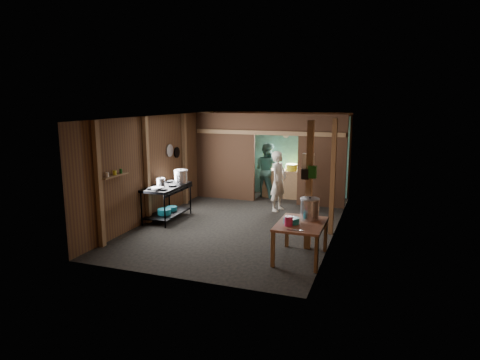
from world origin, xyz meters
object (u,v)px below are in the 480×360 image
at_px(stock_pot, 310,209).
at_px(yellow_tub, 292,167).
at_px(prep_table, 301,241).
at_px(cook, 278,181).
at_px(stove_pot_large, 181,177).
at_px(pink_bucket, 288,221).
at_px(gas_range, 167,203).

distance_m(stock_pot, yellow_tub, 4.79).
height_order(prep_table, cook, cook).
xyz_separation_m(stove_pot_large, cook, (2.26, 1.31, -0.21)).
xyz_separation_m(pink_bucket, yellow_tub, (-1.09, 5.12, 0.15)).
height_order(stove_pot_large, yellow_tub, stove_pot_large).
distance_m(prep_table, yellow_tub, 5.06).
bearing_deg(prep_table, stove_pot_large, 150.97).
bearing_deg(cook, pink_bucket, -148.84).
bearing_deg(stock_pot, pink_bucket, -118.23).
xyz_separation_m(pink_bucket, cook, (-1.09, 3.53, 0.02)).
xyz_separation_m(prep_table, pink_bucket, (-0.18, -0.26, 0.45)).
xyz_separation_m(gas_range, stove_pot_large, (0.17, 0.46, 0.59)).
xyz_separation_m(gas_range, prep_table, (3.71, -1.50, -0.08)).
bearing_deg(prep_table, stock_pot, 69.35).
relative_size(gas_range, yellow_tub, 4.08).
distance_m(stock_pot, pink_bucket, 0.62).
bearing_deg(stock_pot, yellow_tub, 106.72).
bearing_deg(pink_bucket, stock_pot, 61.77).
xyz_separation_m(prep_table, cook, (-1.28, 3.27, 0.46)).
height_order(pink_bucket, cook, cook).
bearing_deg(stock_pot, gas_range, 162.21).
bearing_deg(gas_range, prep_table, -22.05).
bearing_deg(prep_table, yellow_tub, 104.66).
bearing_deg(yellow_tub, stove_pot_large, -128.06).
relative_size(pink_bucket, yellow_tub, 0.51).
height_order(prep_table, stock_pot, stock_pot).
xyz_separation_m(stove_pot_large, stock_pot, (3.65, -1.69, -0.12)).
distance_m(gas_range, stock_pot, 4.03).
bearing_deg(stock_pot, cook, 114.79).
relative_size(prep_table, cook, 0.74).
distance_m(gas_range, stove_pot_large, 0.77).
height_order(gas_range, stove_pot_large, stove_pot_large).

